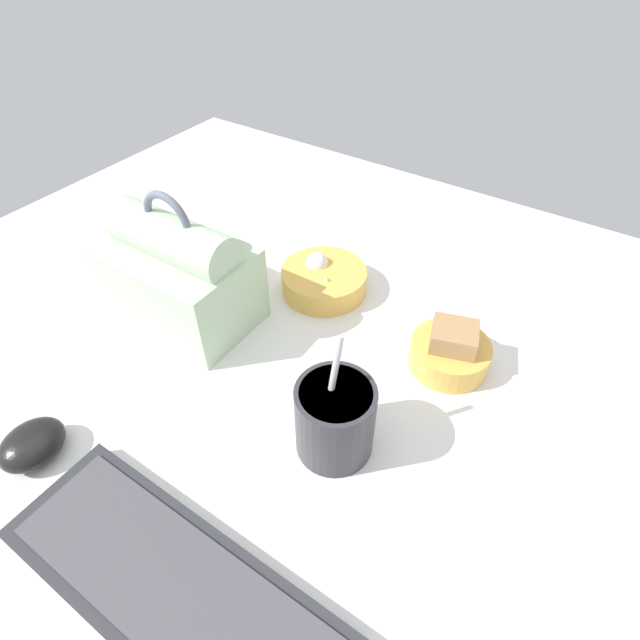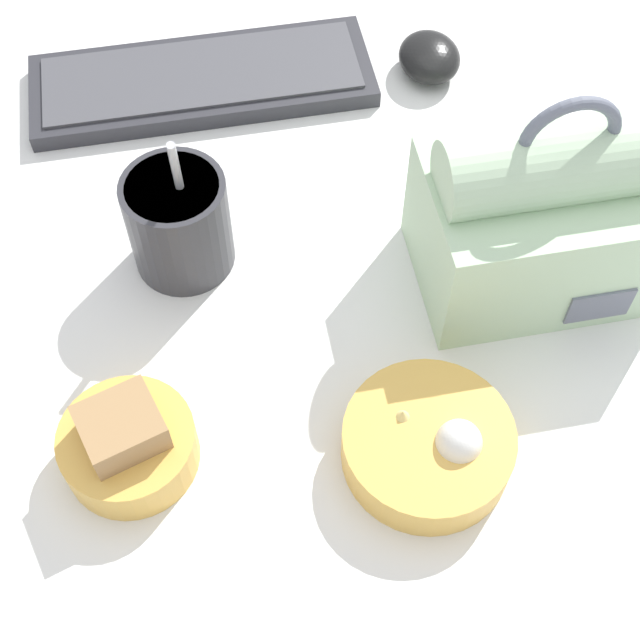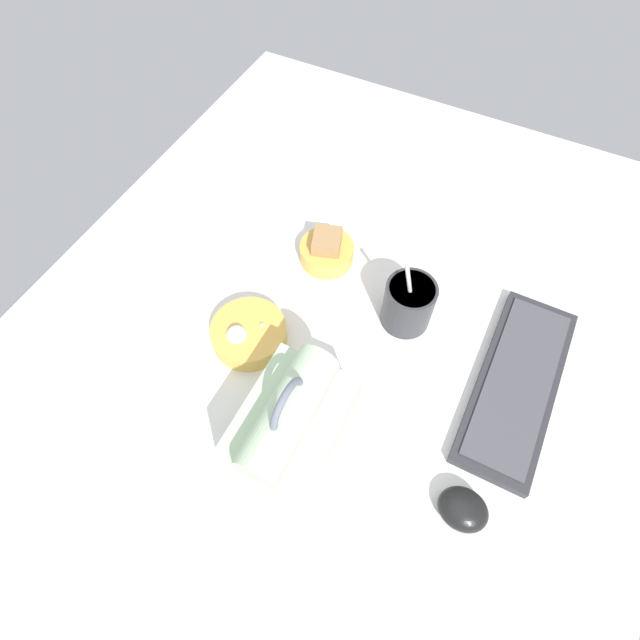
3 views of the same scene
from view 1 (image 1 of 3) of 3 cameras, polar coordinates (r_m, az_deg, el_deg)
desk_surface at (r=67.31cm, az=0.59°, el=-5.44°), size 140.00×110.00×2.00cm
keyboard at (r=52.90cm, az=-16.66°, el=-27.14°), size 34.32×12.08×2.10cm
lunch_bag at (r=71.05cm, az=-15.61°, el=4.96°), size 19.50×13.63×19.97cm
soup_cup at (r=54.87cm, az=1.72°, el=-11.15°), size 8.74×8.74×15.71cm
bento_bowl_sandwich at (r=66.69cm, az=14.65°, el=-3.51°), size 10.28×10.28×6.61cm
bento_bowl_snacks at (r=76.27cm, az=0.43°, el=4.66°), size 12.99×12.99×5.44cm
computer_mouse at (r=64.97cm, az=-30.04°, el=-12.20°), size 6.22×7.28×3.73cm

